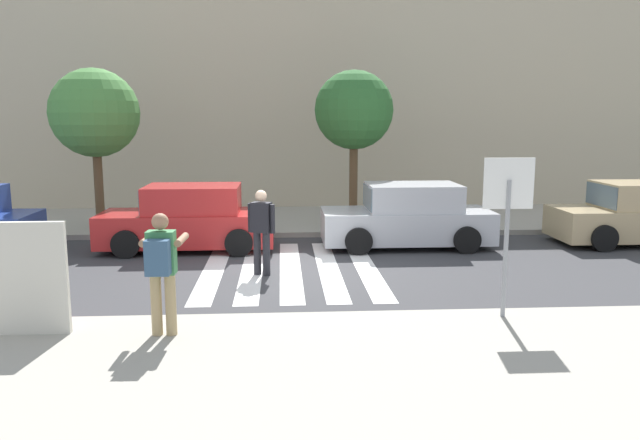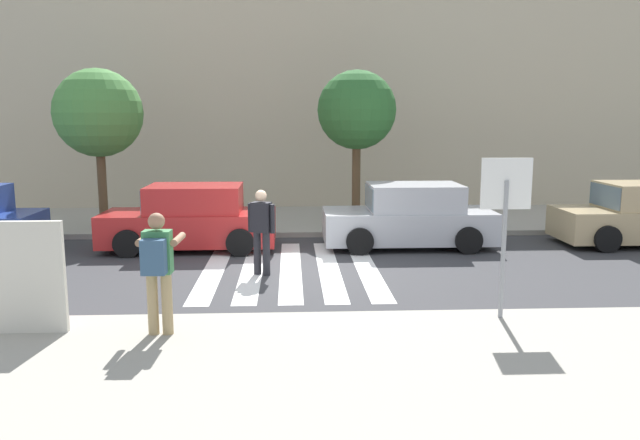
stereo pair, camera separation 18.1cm
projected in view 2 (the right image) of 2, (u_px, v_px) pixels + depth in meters
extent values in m
plane|color=#38383A|center=(291.00, 271.00, 12.92)|extent=(120.00, 120.00, 0.00)
cube|color=#9E998C|center=(291.00, 404.00, 6.80)|extent=(60.00, 6.00, 0.14)
cube|color=#9E998C|center=(290.00, 220.00, 18.82)|extent=(60.00, 4.80, 0.14)
cube|color=beige|center=(289.00, 98.00, 22.54)|extent=(56.00, 4.00, 7.63)
cube|color=silver|center=(214.00, 269.00, 13.04)|extent=(0.44, 5.20, 0.01)
cube|color=silver|center=(253.00, 269.00, 13.08)|extent=(0.44, 5.20, 0.01)
cube|color=silver|center=(291.00, 268.00, 13.11)|extent=(0.44, 5.20, 0.01)
cube|color=silver|center=(329.00, 268.00, 13.15)|extent=(0.44, 5.20, 0.01)
cube|color=silver|center=(366.00, 268.00, 13.19)|extent=(0.44, 5.20, 0.01)
cylinder|color=gray|center=(503.00, 250.00, 9.33)|extent=(0.07, 0.07, 2.09)
cube|color=white|center=(506.00, 184.00, 9.18)|extent=(0.76, 0.03, 0.76)
cube|color=red|center=(506.00, 184.00, 9.20)|extent=(0.66, 0.02, 0.66)
cylinder|color=tan|center=(153.00, 304.00, 8.70)|extent=(0.15, 0.15, 0.88)
cylinder|color=tan|center=(167.00, 304.00, 8.71)|extent=(0.15, 0.15, 0.88)
cube|color=#3D844C|center=(158.00, 252.00, 8.58)|extent=(0.39, 0.25, 0.60)
sphere|color=#A37556|center=(156.00, 221.00, 8.51)|extent=(0.23, 0.23, 0.23)
cylinder|color=#A37556|center=(144.00, 239.00, 8.78)|extent=(0.12, 0.58, 0.10)
cylinder|color=#A37556|center=(178.00, 239.00, 8.78)|extent=(0.12, 0.58, 0.10)
cube|color=black|center=(164.00, 235.00, 8.95)|extent=(0.14, 0.11, 0.10)
cube|color=#335170|center=(154.00, 257.00, 8.36)|extent=(0.33, 0.21, 0.48)
cylinder|color=#232328|center=(257.00, 253.00, 12.58)|extent=(0.15, 0.15, 0.88)
cylinder|color=#232328|center=(266.00, 254.00, 12.51)|extent=(0.15, 0.15, 0.88)
cube|color=black|center=(261.00, 217.00, 12.43)|extent=(0.44, 0.37, 0.60)
sphere|color=beige|center=(261.00, 196.00, 12.36)|extent=(0.23, 0.23, 0.23)
cylinder|color=black|center=(250.00, 217.00, 12.51)|extent=(0.10, 0.10, 0.58)
cylinder|color=black|center=(272.00, 219.00, 12.35)|extent=(0.10, 0.10, 0.58)
cylinder|color=black|center=(20.00, 231.00, 15.65)|extent=(0.64, 0.22, 0.64)
cube|color=red|center=(190.00, 227.00, 14.98)|extent=(4.10, 1.70, 0.76)
cube|color=red|center=(195.00, 198.00, 14.87)|extent=(2.20, 1.56, 0.64)
cube|color=slate|center=(150.00, 199.00, 14.82)|extent=(0.10, 1.50, 0.54)
cube|color=slate|center=(236.00, 198.00, 14.92)|extent=(0.10, 1.50, 0.51)
cylinder|color=black|center=(127.00, 243.00, 14.12)|extent=(0.64, 0.22, 0.64)
cylinder|color=black|center=(145.00, 230.00, 15.79)|extent=(0.64, 0.22, 0.64)
cylinder|color=black|center=(240.00, 242.00, 14.24)|extent=(0.64, 0.22, 0.64)
cylinder|color=black|center=(245.00, 229.00, 15.91)|extent=(0.64, 0.22, 0.64)
cube|color=#B7BABF|center=(408.00, 226.00, 15.23)|extent=(4.10, 1.70, 0.76)
cube|color=#B7BABF|center=(414.00, 197.00, 15.12)|extent=(2.20, 1.56, 0.64)
cube|color=slate|center=(371.00, 197.00, 15.07)|extent=(0.10, 1.50, 0.54)
cube|color=slate|center=(454.00, 197.00, 15.17)|extent=(0.10, 1.50, 0.51)
cylinder|color=black|center=(360.00, 241.00, 14.37)|extent=(0.64, 0.22, 0.64)
cylinder|color=black|center=(352.00, 228.00, 16.04)|extent=(0.64, 0.22, 0.64)
cylinder|color=black|center=(468.00, 240.00, 14.49)|extent=(0.64, 0.22, 0.64)
cylinder|color=black|center=(450.00, 227.00, 16.16)|extent=(0.64, 0.22, 0.64)
cube|color=tan|center=(640.00, 224.00, 15.51)|extent=(4.10, 1.70, 0.76)
cube|color=slate|center=(606.00, 196.00, 15.35)|extent=(0.10, 1.50, 0.54)
cylinder|color=black|center=(607.00, 239.00, 14.64)|extent=(0.64, 0.22, 0.64)
cylinder|color=black|center=(574.00, 226.00, 16.32)|extent=(0.64, 0.22, 0.64)
cylinder|color=brown|center=(102.00, 184.00, 17.02)|extent=(0.24, 0.24, 2.41)
sphere|color=#47843D|center=(98.00, 113.00, 16.70)|extent=(2.36, 2.36, 2.36)
cylinder|color=brown|center=(356.00, 178.00, 17.83)|extent=(0.24, 0.24, 2.54)
sphere|color=#2D662D|center=(357.00, 110.00, 17.51)|extent=(2.22, 2.22, 2.22)
cube|color=beige|center=(25.00, 277.00, 8.71)|extent=(1.10, 0.10, 1.60)
cube|color=pink|center=(27.00, 276.00, 8.77)|extent=(0.96, 0.02, 1.46)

